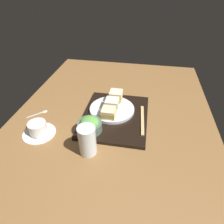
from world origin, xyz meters
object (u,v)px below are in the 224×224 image
at_px(sandwich_far, 115,96).
at_px(coffee_cup, 38,129).
at_px(sandwich_plate, 112,109).
at_px(chopsticks_pair, 142,120).
at_px(sandwich_middle, 112,104).
at_px(drinking_glass, 87,140).
at_px(sandwich_near, 109,113).
at_px(salad_bowl, 90,125).
at_px(teaspoon, 42,112).

distance_m(sandwich_far, coffee_cup, 0.41).
bearing_deg(sandwich_plate, chopsticks_pair, -108.53).
distance_m(sandwich_middle, drinking_glass, 0.28).
height_order(sandwich_middle, drinking_glass, drinking_glass).
xyz_separation_m(sandwich_middle, chopsticks_pair, (-0.05, -0.16, -0.04)).
height_order(sandwich_near, salad_bowl, salad_bowl).
xyz_separation_m(sandwich_near, sandwich_middle, (0.07, -0.00, 0.00)).
relative_size(sandwich_plate, teaspoon, 2.65).
xyz_separation_m(sandwich_middle, teaspoon, (-0.06, 0.36, -0.05)).
relative_size(sandwich_near, sandwich_far, 1.02).
bearing_deg(sandwich_middle, teaspoon, 100.04).
bearing_deg(chopsticks_pair, sandwich_near, 96.09).
distance_m(sandwich_middle, sandwich_far, 0.07).
distance_m(sandwich_far, teaspoon, 0.39).
relative_size(sandwich_near, sandwich_middle, 1.00).
height_order(sandwich_plate, coffee_cup, coffee_cup).
relative_size(sandwich_plate, sandwich_middle, 3.33).
distance_m(chopsticks_pair, teaspoon, 0.52).
xyz_separation_m(sandwich_near, chopsticks_pair, (0.02, -0.16, -0.03)).
bearing_deg(sandwich_middle, sandwich_near, 177.01).
relative_size(chopsticks_pair, coffee_cup, 1.49).
distance_m(sandwich_near, teaspoon, 0.36).
height_order(sandwich_near, teaspoon, sandwich_near).
bearing_deg(drinking_glass, sandwich_far, -8.51).
bearing_deg(sandwich_near, drinking_glass, 167.81).
bearing_deg(sandwich_near, chopsticks_pair, -83.91).
bearing_deg(sandwich_middle, coffee_cup, 125.33).
distance_m(sandwich_plate, salad_bowl, 0.18).
bearing_deg(drinking_glass, sandwich_middle, -9.89).
relative_size(sandwich_near, teaspoon, 0.79).
xyz_separation_m(sandwich_middle, coffee_cup, (-0.21, 0.30, -0.03)).
distance_m(sandwich_near, chopsticks_pair, 0.17).
xyz_separation_m(sandwich_middle, drinking_glass, (-0.28, 0.05, 0.01)).
xyz_separation_m(sandwich_plate, sandwich_near, (-0.07, 0.00, 0.03)).
relative_size(sandwich_plate, sandwich_far, 3.41).
xyz_separation_m(sandwich_middle, salad_bowl, (-0.16, 0.07, -0.01)).
bearing_deg(drinking_glass, coffee_cup, 75.47).
height_order(sandwich_plate, sandwich_middle, sandwich_middle).
distance_m(sandwich_plate, sandwich_middle, 0.03).
relative_size(sandwich_plate, sandwich_near, 3.33).
xyz_separation_m(sandwich_plate, drinking_glass, (-0.28, 0.05, 0.04)).
height_order(sandwich_near, drinking_glass, drinking_glass).
height_order(drinking_glass, teaspoon, drinking_glass).
bearing_deg(teaspoon, sandwich_middle, -79.96).
bearing_deg(coffee_cup, sandwich_near, -64.40).
bearing_deg(sandwich_middle, sandwich_plate, 45.00).
bearing_deg(chopsticks_pair, sandwich_plate, 71.47).
distance_m(sandwich_plate, coffee_cup, 0.37).
bearing_deg(chopsticks_pair, teaspoon, 91.20).
height_order(sandwich_plate, sandwich_near, sandwich_near).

